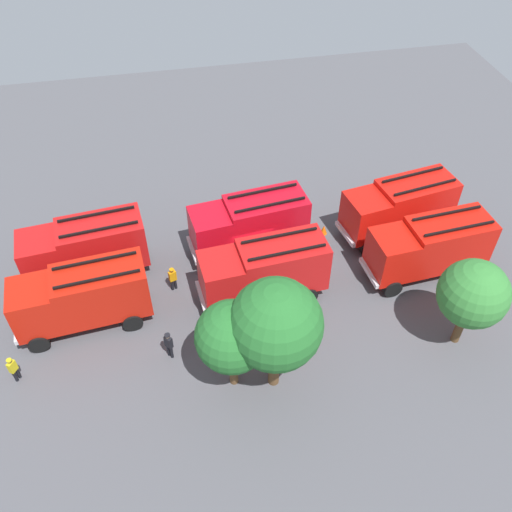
{
  "coord_description": "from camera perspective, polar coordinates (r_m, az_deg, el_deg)",
  "views": [
    {
      "loc": [
        4.64,
        22.55,
        23.93
      ],
      "look_at": [
        0.0,
        0.0,
        1.4
      ],
      "focal_mm": 38.54,
      "sensor_mm": 36.0,
      "label": 1
    }
  ],
  "objects": [
    {
      "name": "firefighter_0",
      "position": [
        30.28,
        -23.88,
        -10.62
      ],
      "size": [
        0.43,
        0.48,
        1.64
      ],
      "rotation": [
        0.0,
        0.0,
        5.7
      ],
      "color": "black",
      "rests_on": "ground"
    },
    {
      "name": "tree_1",
      "position": [
        24.78,
        2.05,
        -7.15
      ],
      "size": [
        4.36,
        4.36,
        6.76
      ],
      "color": "brown",
      "rests_on": "ground"
    },
    {
      "name": "fire_truck_1",
      "position": [
        33.25,
        -0.67,
        3.46
      ],
      "size": [
        7.43,
        3.42,
        3.88
      ],
      "rotation": [
        0.0,
        0.0,
        0.12
      ],
      "color": "red",
      "rests_on": "ground"
    },
    {
      "name": "firefighter_1",
      "position": [
        32.0,
        -8.63,
        -2.27
      ],
      "size": [
        0.47,
        0.36,
        1.64
      ],
      "rotation": [
        0.0,
        0.0,
        1.9
      ],
      "color": "black",
      "rests_on": "ground"
    },
    {
      "name": "fire_truck_4",
      "position": [
        30.4,
        0.86,
        -1.39
      ],
      "size": [
        7.37,
        3.21,
        3.88
      ],
      "rotation": [
        0.0,
        0.0,
        0.08
      ],
      "color": "red",
      "rests_on": "ground"
    },
    {
      "name": "traffic_cone_1",
      "position": [
        30.0,
        1.45,
        -7.59
      ],
      "size": [
        0.43,
        0.43,
        0.61
      ],
      "primitive_type": "cone",
      "color": "#F2600C",
      "rests_on": "ground"
    },
    {
      "name": "fire_truck_5",
      "position": [
        30.48,
        -17.61,
        -3.97
      ],
      "size": [
        7.4,
        3.3,
        3.88
      ],
      "rotation": [
        0.0,
        0.0,
        0.09
      ],
      "color": "red",
      "rests_on": "ground"
    },
    {
      "name": "fire_truck_0",
      "position": [
        35.64,
        14.64,
        5.06
      ],
      "size": [
        7.5,
        3.68,
        3.88
      ],
      "rotation": [
        0.0,
        0.0,
        0.16
      ],
      "color": "red",
      "rests_on": "ground"
    },
    {
      "name": "traffic_cone_0",
      "position": [
        35.99,
        -14.94,
        1.56
      ],
      "size": [
        0.45,
        0.45,
        0.64
      ],
      "primitive_type": "cone",
      "color": "#F2600C",
      "rests_on": "ground"
    },
    {
      "name": "tree_0",
      "position": [
        29.13,
        21.61,
        -3.7
      ],
      "size": [
        3.53,
        3.53,
        5.48
      ],
      "color": "brown",
      "rests_on": "ground"
    },
    {
      "name": "tree_2",
      "position": [
        25.49,
        -2.51,
        -8.39
      ],
      "size": [
        3.5,
        3.5,
        5.43
      ],
      "color": "brown",
      "rests_on": "ground"
    },
    {
      "name": "ground_plane",
      "position": [
        33.21,
        -0.0,
        -1.73
      ],
      "size": [
        55.96,
        55.96,
        0.0
      ],
      "primitive_type": "plane",
      "color": "#4C4C51"
    },
    {
      "name": "firefighter_2",
      "position": [
        28.85,
        -9.03,
        -9.02
      ],
      "size": [
        0.46,
        0.47,
        1.8
      ],
      "rotation": [
        0.0,
        0.0,
        3.85
      ],
      "color": "black",
      "rests_on": "ground"
    },
    {
      "name": "fire_truck_3",
      "position": [
        33.3,
        17.59,
        1.01
      ],
      "size": [
        7.36,
        3.2,
        3.88
      ],
      "rotation": [
        0.0,
        0.0,
        0.08
      ],
      "color": "red",
      "rests_on": "ground"
    },
    {
      "name": "traffic_cone_2",
      "position": [
        35.81,
        7.05,
        2.75
      ],
      "size": [
        0.46,
        0.46,
        0.66
      ],
      "primitive_type": "cone",
      "color": "#F2600C",
      "rests_on": "ground"
    },
    {
      "name": "fire_truck_2",
      "position": [
        33.18,
        -17.34,
        0.89
      ],
      "size": [
        7.42,
        3.36,
        3.88
      ],
      "rotation": [
        0.0,
        0.0,
        0.11
      ],
      "color": "red",
      "rests_on": "ground"
    }
  ]
}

